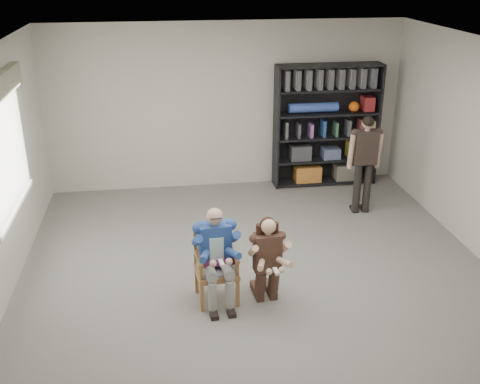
{
  "coord_description": "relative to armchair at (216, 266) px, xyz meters",
  "views": [
    {
      "loc": [
        -1.14,
        -5.71,
        3.73
      ],
      "look_at": [
        -0.2,
        0.6,
        1.05
      ],
      "focal_mm": 42.0,
      "sensor_mm": 36.0,
      "label": 1
    }
  ],
  "objects": [
    {
      "name": "room_shell",
      "position": [
        0.58,
        0.12,
        0.95
      ],
      "size": [
        6.0,
        7.0,
        2.8
      ],
      "primitive_type": null,
      "color": "silver",
      "rests_on": "ground"
    },
    {
      "name": "kneeling_woman",
      "position": [
        0.58,
        -0.12,
        0.09
      ],
      "size": [
        0.51,
        0.75,
        1.07
      ],
      "primitive_type": null,
      "rotation": [
        0.0,
        0.0,
        0.08
      ],
      "color": "#3B271E",
      "rests_on": "floor"
    },
    {
      "name": "bookshelf",
      "position": [
        2.28,
        3.4,
        0.6
      ],
      "size": [
        1.8,
        0.38,
        2.1
      ],
      "primitive_type": null,
      "color": "black",
      "rests_on": "floor"
    },
    {
      "name": "window_left",
      "position": [
        -2.37,
        1.12,
        1.18
      ],
      "size": [
        0.16,
        2.0,
        1.75
      ],
      "primitive_type": null,
      "color": "white",
      "rests_on": "room_shell"
    },
    {
      "name": "floor",
      "position": [
        0.58,
        0.12,
        -0.45
      ],
      "size": [
        6.0,
        7.0,
        0.01
      ],
      "primitive_type": "cube",
      "color": "slate",
      "rests_on": "ground"
    },
    {
      "name": "seated_man",
      "position": [
        0.0,
        0.0,
        0.13
      ],
      "size": [
        0.56,
        0.74,
        1.17
      ],
      "primitive_type": null,
      "rotation": [
        0.0,
        0.0,
        0.08
      ],
      "color": "#264B84",
      "rests_on": "floor"
    },
    {
      "name": "standing_man",
      "position": [
        2.51,
        2.11,
        0.33
      ],
      "size": [
        0.49,
        0.28,
        1.57
      ],
      "primitive_type": null,
      "rotation": [
        0.0,
        0.0,
        -0.02
      ],
      "color": "black",
      "rests_on": "floor"
    },
    {
      "name": "armchair",
      "position": [
        0.0,
        0.0,
        0.0
      ],
      "size": [
        0.56,
        0.54,
        0.9
      ],
      "primitive_type": null,
      "rotation": [
        0.0,
        0.0,
        0.08
      ],
      "color": "brown",
      "rests_on": "floor"
    }
  ]
}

